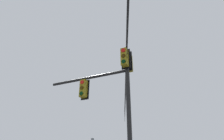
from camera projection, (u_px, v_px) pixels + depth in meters
signal_mast_assembly at (115, 93)px, 9.11m from camera, size 4.53×0.97×7.17m
overhead_wire_span at (126, 64)px, 10.71m from camera, size 9.87×21.28×1.33m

